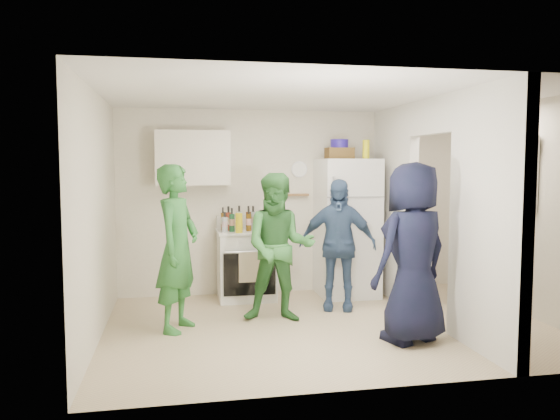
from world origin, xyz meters
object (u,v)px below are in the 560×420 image
object	(u,v)px
person_green_center	(279,247)
person_nook	(480,244)
person_denim	(337,244)
blue_bowl	(339,144)
stove	(246,265)
yellow_cup_stack_top	(366,149)
person_navy	(413,253)
person_green_left	(178,248)
fridge	(347,227)
wicker_basket	(339,153)

from	to	relation	value
person_green_center	person_nook	xyz separation A→B (m)	(2.53, 0.09, -0.04)
person_denim	blue_bowl	bearing A→B (deg)	90.80
stove	blue_bowl	xyz separation A→B (m)	(1.26, 0.02, 1.59)
blue_bowl	yellow_cup_stack_top	size ratio (longest dim) A/B	0.96
person_navy	person_green_left	bearing A→B (deg)	-41.42
person_denim	person_navy	bearing A→B (deg)	-55.63
stove	blue_bowl	bearing A→B (deg)	0.91
fridge	person_navy	world-z (taller)	fridge
wicker_basket	person_green_left	size ratio (longest dim) A/B	0.20
stove	person_nook	size ratio (longest dim) A/B	0.57
person_navy	fridge	bearing A→B (deg)	-110.40
yellow_cup_stack_top	person_green_center	world-z (taller)	yellow_cup_stack_top
stove	person_green_center	bearing A→B (deg)	-77.49
wicker_basket	yellow_cup_stack_top	size ratio (longest dim) A/B	1.40
person_denim	person_green_center	bearing A→B (deg)	-136.29
person_green_center	person_navy	world-z (taller)	person_navy
person_navy	person_nook	bearing A→B (deg)	-163.74
fridge	wicker_basket	xyz separation A→B (m)	(-0.10, 0.05, 0.99)
person_green_left	person_nook	xyz separation A→B (m)	(3.65, 0.23, -0.09)
stove	person_navy	distance (m)	2.51
fridge	person_green_center	distance (m)	1.53
wicker_basket	person_nook	world-z (taller)	wicker_basket
stove	person_green_left	world-z (taller)	person_green_left
person_denim	person_navy	distance (m)	1.39
fridge	stove	bearing A→B (deg)	178.74
wicker_basket	person_green_center	distance (m)	1.84
person_green_left	wicker_basket	bearing A→B (deg)	-35.52
fridge	wicker_basket	bearing A→B (deg)	153.43
person_green_left	person_navy	xyz separation A→B (m)	(2.28, -0.83, 0.01)
person_green_left	person_green_center	bearing A→B (deg)	-58.12
yellow_cup_stack_top	stove	bearing A→B (deg)	175.30
wicker_basket	person_navy	xyz separation A→B (m)	(0.14, -2.05, -1.02)
person_nook	yellow_cup_stack_top	bearing A→B (deg)	-135.43
person_green_center	person_denim	distance (m)	0.87
stove	fridge	distance (m)	1.44
wicker_basket	person_navy	size ratio (longest dim) A/B	0.20
blue_bowl	fridge	bearing A→B (deg)	-26.57
stove	blue_bowl	distance (m)	2.03
yellow_cup_stack_top	person_navy	distance (m)	2.19
stove	fridge	bearing A→B (deg)	-1.26
wicker_basket	person_green_left	xyz separation A→B (m)	(-2.15, -1.22, -1.03)
blue_bowl	stove	bearing A→B (deg)	-179.09
stove	person_green_center	xyz separation A→B (m)	(0.24, -1.06, 0.38)
wicker_basket	fridge	bearing A→B (deg)	-26.57
blue_bowl	person_green_left	size ratio (longest dim) A/B	0.14
person_navy	yellow_cup_stack_top	bearing A→B (deg)	-116.95
fridge	yellow_cup_stack_top	xyz separation A→B (m)	(0.22, -0.10, 1.04)
blue_bowl	person_nook	bearing A→B (deg)	-33.57
yellow_cup_stack_top	person_denim	bearing A→B (deg)	-134.27
person_green_left	person_nook	size ratio (longest dim) A/B	1.11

